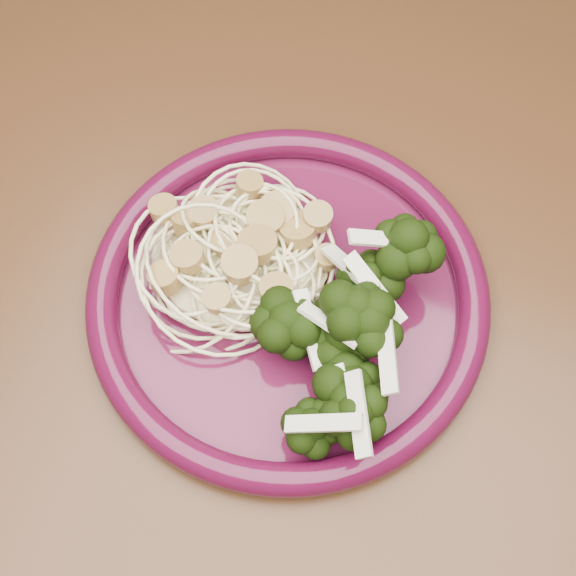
{
  "coord_description": "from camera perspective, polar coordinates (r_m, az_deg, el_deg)",
  "views": [
    {
      "loc": [
        0.18,
        -0.25,
        1.22
      ],
      "look_at": [
        0.1,
        -0.04,
        0.77
      ],
      "focal_mm": 50.0,
      "sensor_mm": 36.0,
      "label": 1
    }
  ],
  "objects": [
    {
      "name": "spaghetti_pile",
      "position": [
        0.51,
        -3.57,
        2.55
      ],
      "size": [
        0.14,
        0.13,
        0.03
      ],
      "primitive_type": "ellipsoid",
      "rotation": [
        0.0,
        0.0,
        -0.32
      ],
      "color": "#F6ECAE",
      "rests_on": "dinner_plate"
    },
    {
      "name": "dinner_plate",
      "position": [
        0.51,
        0.0,
        -0.53
      ],
      "size": [
        0.32,
        0.32,
        0.02
      ],
      "rotation": [
        0.0,
        0.0,
        -0.32
      ],
      "color": "#470E28",
      "rests_on": "dining_table"
    },
    {
      "name": "scallop_cluster",
      "position": [
        0.49,
        -3.79,
        4.43
      ],
      "size": [
        0.15,
        0.15,
        0.04
      ],
      "primitive_type": null,
      "rotation": [
        0.0,
        0.0,
        -0.32
      ],
      "color": "#AC8945",
      "rests_on": "spaghetti_pile"
    },
    {
      "name": "onion_garnish",
      "position": [
        0.45,
        4.95,
        -1.49
      ],
      "size": [
        0.08,
        0.1,
        0.05
      ],
      "primitive_type": null,
      "rotation": [
        0.0,
        0.0,
        -0.32
      ],
      "color": "beige",
      "rests_on": "broccoli_pile"
    },
    {
      "name": "dining_table",
      "position": [
        0.65,
        -7.0,
        1.45
      ],
      "size": [
        1.2,
        0.8,
        0.75
      ],
      "color": "#472814",
      "rests_on": "ground"
    },
    {
      "name": "broccoli_pile",
      "position": [
        0.48,
        4.68,
        -2.96
      ],
      "size": [
        0.12,
        0.15,
        0.05
      ],
      "primitive_type": "ellipsoid",
      "rotation": [
        0.0,
        0.0,
        -0.32
      ],
      "color": "black",
      "rests_on": "dinner_plate"
    }
  ]
}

